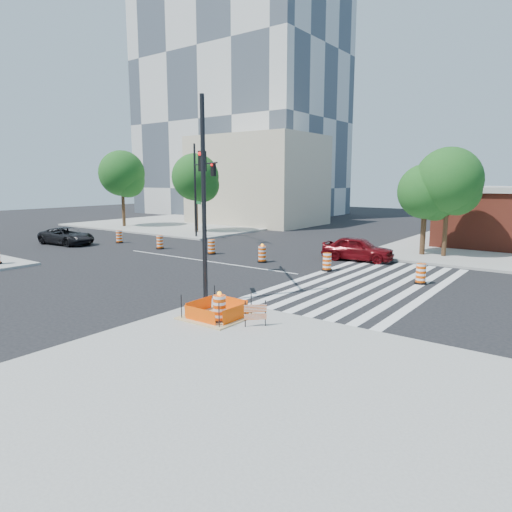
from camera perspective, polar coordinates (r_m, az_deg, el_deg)
The scene contains 23 objects.
ground at distance 29.34m, azimuth -6.49°, elevation -0.60°, with size 120.00×120.00×0.00m, color black.
sidewalk_nw at distance 54.57m, azimuth -7.47°, elevation 4.15°, with size 22.00×22.00×0.15m, color gray.
crosswalk_east at distance 23.42m, azimuth 13.56°, elevation -3.38°, with size 6.75×13.50×0.01m.
lane_centerline at distance 29.34m, azimuth -6.49°, elevation -0.59°, with size 14.00×0.12×0.01m, color silver.
excavation_pit at distance 16.90m, azimuth -4.92°, elevation -7.40°, with size 2.20×2.20×0.90m.
tower_nw at distance 72.45m, azimuth -2.06°, elevation 23.41°, with size 28.00×18.00×45.00m, color beige.
beige_midrise at distance 53.52m, azimuth 0.13°, elevation 9.41°, with size 14.00×10.00×10.00m, color #BEB091.
red_coupe at distance 29.83m, azimuth 12.61°, elevation 0.89°, with size 1.82×4.51×1.54m, color #52070B.
dark_suv at distance 39.42m, azimuth -22.59°, elevation 2.32°, with size 2.25×4.87×1.35m, color black.
signal_pole_se at distance 20.51m, azimuth -6.63°, elevation 9.34°, with size 4.42×4.66×8.31m.
signal_pole_nw at distance 38.95m, azimuth -6.94°, elevation 9.18°, with size 5.34×3.16×8.04m.
pit_drum at distance 16.26m, azimuth -4.58°, elevation -6.66°, with size 0.57×0.57×1.11m.
barricade at distance 15.71m, azimuth -0.08°, elevation -7.04°, with size 0.58×0.57×0.92m.
tree_north_a at distance 51.24m, azimuth -16.35°, elevation 9.58°, with size 4.82×4.82×8.19m.
tree_north_b at distance 44.17m, azimuth -7.50°, elevation 9.42°, with size 4.46×4.46×7.59m.
tree_north_c at distance 32.42m, azimuth 20.52°, elevation 7.19°, with size 3.69×3.63×6.18m.
tree_north_d at distance 32.22m, azimuth 22.99°, elevation 8.27°, with size 4.24×4.24×7.21m.
median_drum_0 at distance 38.94m, azimuth -16.73°, elevation 2.27°, with size 0.60×0.60×1.02m.
median_drum_1 at distance 34.82m, azimuth -11.92°, elevation 1.66°, with size 0.60×0.60×1.02m.
median_drum_2 at distance 31.81m, azimuth -5.58°, elevation 1.08°, with size 0.60×0.60×1.02m.
median_drum_3 at distance 28.54m, azimuth 0.77°, elevation 0.17°, with size 0.60×0.60×1.18m.
median_drum_4 at distance 26.16m, azimuth 8.86°, elevation -0.83°, with size 0.60×0.60×1.02m.
median_drum_5 at distance 24.06m, azimuth 19.90°, elevation -2.19°, with size 0.60×0.60×1.02m.
Camera 1 is at (19.74, -21.09, 5.14)m, focal length 32.00 mm.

